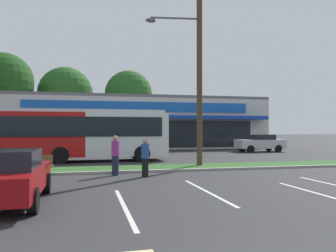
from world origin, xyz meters
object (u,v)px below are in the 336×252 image
object	(u,v)px
bus_stop_bench	(33,166)
pedestrian_by_pole	(145,158)
city_bus	(76,133)
car_1	(260,143)
utility_pole	(197,57)
car_2	(8,176)
pedestrian_mid	(115,155)
car_0	(138,144)

from	to	relation	value
bus_stop_bench	pedestrian_by_pole	distance (m)	4.69
city_bus	pedestrian_by_pole	size ratio (longest dim) A/B	7.05
car_1	utility_pole	bearing A→B (deg)	48.49
city_bus	bus_stop_bench	distance (m)	7.23
city_bus	car_2	distance (m)	12.26
pedestrian_mid	bus_stop_bench	bearing A→B (deg)	-135.24
city_bus	pedestrian_mid	bearing A→B (deg)	-75.92
city_bus	bus_stop_bench	world-z (taller)	city_bus
utility_pole	bus_stop_bench	xyz separation A→B (m)	(-7.90, -2.15, -5.35)
pedestrian_by_pole	pedestrian_mid	xyz separation A→B (m)	(-1.20, 0.76, 0.06)
utility_pole	pedestrian_mid	size ratio (longest dim) A/B	6.28
car_0	car_1	distance (m)	11.13
car_0	pedestrian_by_pole	xyz separation A→B (m)	(-1.69, -13.83, 0.03)
car_0	pedestrian_mid	bearing A→B (deg)	77.53
utility_pole	pedestrian_by_pole	size ratio (longest dim) A/B	6.76
car_1	pedestrian_mid	distance (m)	19.09
utility_pole	car_0	xyz separation A→B (m)	(-1.60, 10.87, -5.06)
car_0	pedestrian_mid	size ratio (longest dim) A/B	2.52
car_0	car_2	distance (m)	19.23
city_bus	pedestrian_mid	size ratio (longest dim) A/B	6.55
car_1	car_2	distance (m)	25.04
car_2	pedestrian_by_pole	world-z (taller)	pedestrian_by_pole
bus_stop_bench	car_0	distance (m)	14.47
pedestrian_by_pole	pedestrian_mid	size ratio (longest dim) A/B	0.93
car_0	pedestrian_by_pole	world-z (taller)	pedestrian_by_pole
pedestrian_by_pole	utility_pole	bearing A→B (deg)	166.28
car_1	city_bus	bearing A→B (deg)	20.56
bus_stop_bench	car_2	bearing A→B (deg)	91.29
city_bus	pedestrian_by_pole	distance (m)	8.40
car_0	pedestrian_mid	distance (m)	13.38
pedestrian_by_pole	car_2	bearing A→B (deg)	-11.41
utility_pole	pedestrian_by_pole	xyz separation A→B (m)	(-3.29, -2.96, -5.04)
car_2	pedestrian_by_pole	xyz separation A→B (m)	(4.49, 4.38, 0.06)
bus_stop_bench	car_0	bearing A→B (deg)	-115.83
utility_pole	pedestrian_by_pole	bearing A→B (deg)	-138.06
bus_stop_bench	car_2	xyz separation A→B (m)	(0.12, -5.18, 0.25)
bus_stop_bench	car_0	size ratio (longest dim) A/B	0.36
car_1	bus_stop_bench	bearing A→B (deg)	36.54
utility_pole	pedestrian_by_pole	world-z (taller)	utility_pole
pedestrian_by_pole	city_bus	bearing A→B (deg)	-123.99
car_1	pedestrian_by_pole	distance (m)	18.78
pedestrian_by_pole	car_0	bearing A→B (deg)	-152.64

